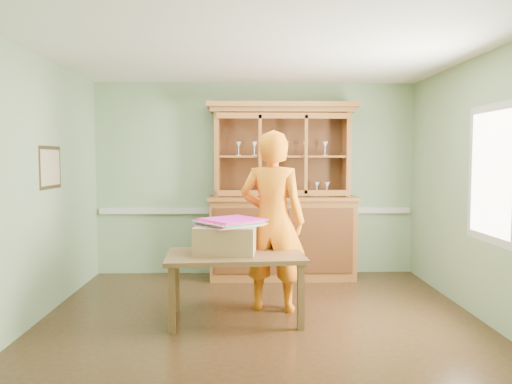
{
  "coord_description": "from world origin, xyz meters",
  "views": [
    {
      "loc": [
        -0.17,
        -5.08,
        1.66
      ],
      "look_at": [
        -0.03,
        0.4,
        1.28
      ],
      "focal_mm": 35.0,
      "sensor_mm": 36.0,
      "label": 1
    }
  ],
  "objects_px": {
    "china_hutch": "(282,217)",
    "dining_table": "(235,261)",
    "cardboard_box": "(225,239)",
    "person": "(272,221)"
  },
  "relations": [
    {
      "from": "dining_table",
      "to": "china_hutch",
      "type": "bearing_deg",
      "value": 67.38
    },
    {
      "from": "cardboard_box",
      "to": "person",
      "type": "distance_m",
      "value": 0.61
    },
    {
      "from": "china_hutch",
      "to": "dining_table",
      "type": "height_order",
      "value": "china_hutch"
    },
    {
      "from": "dining_table",
      "to": "cardboard_box",
      "type": "bearing_deg",
      "value": 156.16
    },
    {
      "from": "cardboard_box",
      "to": "person",
      "type": "height_order",
      "value": "person"
    },
    {
      "from": "cardboard_box",
      "to": "person",
      "type": "bearing_deg",
      "value": 32.3
    },
    {
      "from": "china_hutch",
      "to": "person",
      "type": "distance_m",
      "value": 1.49
    },
    {
      "from": "dining_table",
      "to": "person",
      "type": "bearing_deg",
      "value": 37.39
    },
    {
      "from": "dining_table",
      "to": "person",
      "type": "distance_m",
      "value": 0.64
    },
    {
      "from": "china_hutch",
      "to": "dining_table",
      "type": "relative_size",
      "value": 1.68
    }
  ]
}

